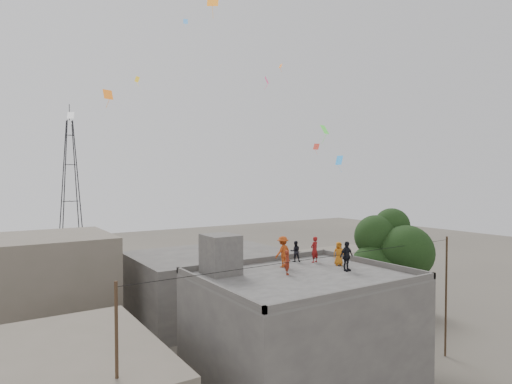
% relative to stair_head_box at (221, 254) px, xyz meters
% --- Properties ---
extents(main_building, '(10.00, 8.00, 6.10)m').
position_rel_stair_head_box_xyz_m(main_building, '(3.20, -2.60, -4.05)').
color(main_building, '#4B4846').
rests_on(main_building, ground).
extents(parapet, '(10.00, 8.00, 0.30)m').
position_rel_stair_head_box_xyz_m(parapet, '(3.20, -2.60, -0.85)').
color(parapet, '#4B4846').
rests_on(parapet, main_building).
extents(stair_head_box, '(1.60, 1.80, 2.00)m').
position_rel_stair_head_box_xyz_m(stair_head_box, '(0.00, 0.00, 0.00)').
color(stair_head_box, '#4B4846').
rests_on(stair_head_box, main_building).
extents(neighbor_north, '(12.00, 9.00, 5.00)m').
position_rel_stair_head_box_xyz_m(neighbor_north, '(5.20, 11.40, -4.60)').
color(neighbor_north, '#4B4846').
rests_on(neighbor_north, ground).
extents(neighbor_northwest, '(9.00, 8.00, 7.00)m').
position_rel_stair_head_box_xyz_m(neighbor_northwest, '(-6.80, 13.40, -3.60)').
color(neighbor_northwest, '#665F50').
rests_on(neighbor_northwest, ground).
extents(neighbor_east, '(7.00, 8.00, 4.40)m').
position_rel_stair_head_box_xyz_m(neighbor_east, '(17.20, 7.40, -4.90)').
color(neighbor_east, '#665F50').
rests_on(neighbor_east, ground).
extents(tree, '(4.90, 4.60, 9.10)m').
position_rel_stair_head_box_xyz_m(tree, '(10.57, -2.00, -1.00)').
color(tree, black).
rests_on(tree, ground).
extents(utility_line, '(20.12, 0.62, 7.40)m').
position_rel_stair_head_box_xyz_m(utility_line, '(3.70, -3.85, -3.27)').
color(utility_line, black).
rests_on(utility_line, ground).
extents(transmission_tower, '(2.97, 2.97, 20.01)m').
position_rel_stair_head_box_xyz_m(transmission_tower, '(-0.80, 37.40, 1.97)').
color(transmission_tower, black).
rests_on(transmission_tower, ground).
extents(person_red_adult, '(0.60, 0.46, 1.49)m').
position_rel_stair_head_box_xyz_m(person_red_adult, '(5.95, -0.32, -0.26)').
color(person_red_adult, maroon).
rests_on(person_red_adult, main_building).
extents(person_orange_child, '(0.76, 0.66, 1.31)m').
position_rel_stair_head_box_xyz_m(person_orange_child, '(6.53, -1.70, -0.34)').
color(person_orange_child, '#C06815').
rests_on(person_orange_child, main_building).
extents(person_dark_child, '(0.73, 0.67, 1.21)m').
position_rel_stair_head_box_xyz_m(person_dark_child, '(5.15, 0.44, -0.40)').
color(person_dark_child, black).
rests_on(person_dark_child, main_building).
extents(person_dark_adult, '(0.93, 0.43, 1.55)m').
position_rel_stair_head_box_xyz_m(person_dark_adult, '(5.85, -2.98, -0.22)').
color(person_dark_adult, black).
rests_on(person_dark_adult, main_building).
extents(person_orange_adult, '(1.21, 0.87, 1.69)m').
position_rel_stair_head_box_xyz_m(person_orange_adult, '(3.64, -0.38, -0.16)').
color(person_orange_adult, '#AC3F13').
rests_on(person_orange_adult, main_building).
extents(person_red_child, '(0.49, 0.54, 1.23)m').
position_rel_stair_head_box_xyz_m(person_red_child, '(2.75, -1.97, -0.39)').
color(person_red_child, maroon).
rests_on(person_red_child, main_building).
extents(kites, '(16.49, 14.98, 11.35)m').
position_rel_stair_head_box_xyz_m(kites, '(3.69, 3.44, 8.52)').
color(kites, orange).
rests_on(kites, ground).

